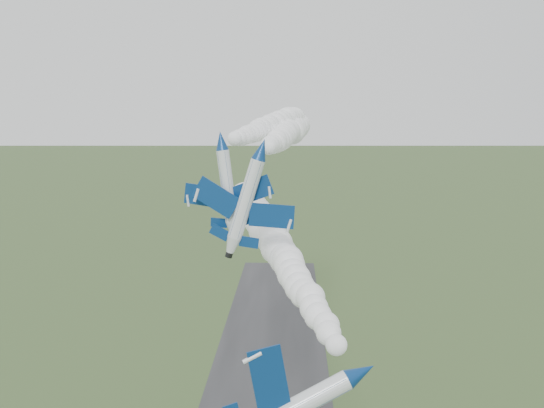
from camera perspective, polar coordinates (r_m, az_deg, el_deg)
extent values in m
cylinder|color=silver|center=(46.01, 8.35, -15.44)|extent=(3.96, 8.67, 1.99)
cone|color=navy|center=(41.54, 11.02, -18.25)|extent=(2.46, 2.62, 1.99)
cone|color=silver|center=(50.46, 6.29, -13.18)|extent=(2.37, 2.23, 1.99)
cylinder|color=black|center=(51.35, 5.93, -12.79)|extent=(1.12, 0.83, 1.01)
ellipsoid|color=black|center=(44.25, 10.02, -16.16)|extent=(1.98, 3.13, 1.33)
cube|color=navy|center=(45.27, 6.40, -12.13)|extent=(2.54, 2.83, 4.27)
cube|color=navy|center=(48.24, 9.21, -17.97)|extent=(2.54, 2.83, 4.27)
cube|color=navy|center=(48.94, 5.90, -12.04)|extent=(1.15, 1.29, 1.87)
cube|color=navy|center=(50.43, 7.32, -15.02)|extent=(1.15, 1.29, 1.87)
cube|color=navy|center=(49.63, 8.06, -12.94)|extent=(2.39, 2.06, 1.01)
cylinder|color=silver|center=(69.87, -4.80, 5.95)|extent=(3.11, 8.49, 1.66)
cone|color=navy|center=(64.87, -6.16, 5.74)|extent=(2.02, 2.44, 1.66)
cone|color=silver|center=(74.72, -3.67, 6.12)|extent=(1.95, 2.05, 1.66)
cylinder|color=black|center=(75.67, -3.46, 6.15)|extent=(0.93, 0.73, 0.84)
ellipsoid|color=black|center=(67.82, -5.40, 6.33)|extent=(1.59, 3.01, 1.11)
cube|color=navy|center=(71.55, -6.87, 5.56)|extent=(4.89, 3.14, 0.71)
cube|color=navy|center=(69.82, -2.27, 6.15)|extent=(4.89, 3.14, 0.71)
cube|color=navy|center=(74.32, -5.03, 5.94)|extent=(2.14, 1.42, 0.35)
cube|color=navy|center=(73.43, -2.67, 6.24)|extent=(2.14, 1.42, 0.35)
cube|color=navy|center=(73.63, -4.04, 7.08)|extent=(0.66, 1.63, 2.18)
cylinder|color=silver|center=(67.90, -0.99, 5.16)|extent=(2.79, 9.49, 2.10)
cone|color=navy|center=(62.06, -1.68, 4.85)|extent=(2.27, 2.60, 2.10)
cone|color=silver|center=(73.53, -0.43, 5.42)|extent=(2.24, 2.16, 2.10)
cylinder|color=black|center=(74.64, -0.33, 5.46)|extent=(1.11, 0.75, 1.06)
ellipsoid|color=black|center=(65.46, -1.10, 5.56)|extent=(1.63, 3.30, 1.40)
cube|color=navy|center=(69.22, -3.57, 5.91)|extent=(5.12, 3.04, 1.68)
cube|color=navy|center=(68.54, 1.72, 4.22)|extent=(5.12, 3.04, 1.68)
cube|color=navy|center=(72.73, -1.86, 5.80)|extent=(2.24, 1.38, 0.77)
cube|color=navy|center=(72.38, 0.82, 4.94)|extent=(2.24, 1.38, 0.77)
cube|color=navy|center=(72.16, -0.20, 6.46)|extent=(0.99, 1.84, 2.38)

